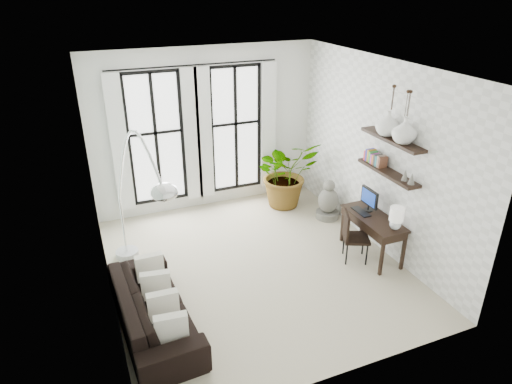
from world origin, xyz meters
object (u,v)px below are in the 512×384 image
sofa (153,308)px  desk_chair (352,234)px  desk (376,221)px  buddha (328,202)px  arc_lamp (135,167)px  plant (286,173)px

sofa → desk_chair: bearing=-85.9°
desk → buddha: (0.01, 1.50, -0.35)m
arc_lamp → sofa: bearing=-95.9°
sofa → desk_chair: (3.35, 0.40, 0.17)m
sofa → arc_lamp: bearing=-8.7°
desk → arc_lamp: (-3.65, 0.64, 1.27)m
plant → buddha: plant is taller
desk_chair → plant: bearing=116.5°
desk_chair → desk: bearing=14.3°
sofa → plant: plant is taller
sofa → buddha: (3.76, 1.83, 0.02)m
sofa → desk: size_ratio=1.78×
sofa → plant: 4.23m
plant → arc_lamp: (-3.15, -1.70, 1.26)m
desk_chair → buddha: 1.49m
arc_lamp → buddha: 4.09m
sofa → desk: bearing=-87.6°
desk → plant: bearing=102.0°
sofa → plant: (3.25, 2.68, 0.39)m
arc_lamp → buddha: bearing=13.1°
arc_lamp → buddha: (3.66, 0.85, -1.63)m
plant → arc_lamp: arc_lamp is taller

